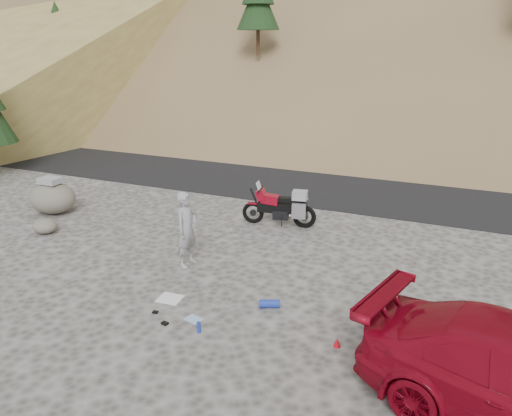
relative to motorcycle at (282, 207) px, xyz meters
The scene contains 13 objects.
ground 3.96m from the motorcycle, 106.62° to the right, with size 140.00×140.00×0.00m, color #44413E.
road 5.39m from the motorcycle, 102.07° to the left, with size 120.00×7.00×0.05m, color black.
motorcycle is the anchor object (origin of this frame).
man 3.46m from the motorcycle, 108.54° to the right, with size 0.64×0.42×1.75m, color #949499.
boulder 6.87m from the motorcycle, 165.69° to the right, with size 1.63×1.47×1.10m.
small_rock 6.42m from the motorcycle, 151.57° to the right, with size 0.71×0.65×0.40m.
gear_white_cloth 4.85m from the motorcycle, 97.19° to the right, with size 0.47×0.42×0.02m, color white.
gear_blue_mat 4.53m from the motorcycle, 72.47° to the right, with size 0.16×0.16×0.41m, color #1B35A7.
gear_bottle 5.64m from the motorcycle, 84.64° to the right, with size 0.07×0.07×0.20m, color #1B35A7.
gear_funnel 5.83m from the motorcycle, 60.15° to the right, with size 0.13×0.13×0.16m, color red.
gear_glove_a 5.64m from the motorcycle, 91.85° to the right, with size 0.13×0.09×0.04m, color black.
gear_glove_b 5.41m from the motorcycle, 96.05° to the right, with size 0.10×0.08×0.03m, color black.
gear_blue_cloth 5.30m from the motorcycle, 87.54° to the right, with size 0.32×0.23×0.01m, color #8FB7DE.
Camera 1 is at (5.64, -8.49, 4.97)m, focal length 35.00 mm.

